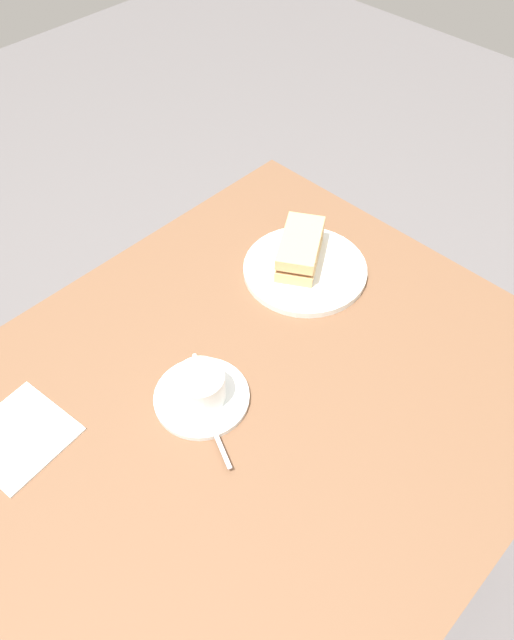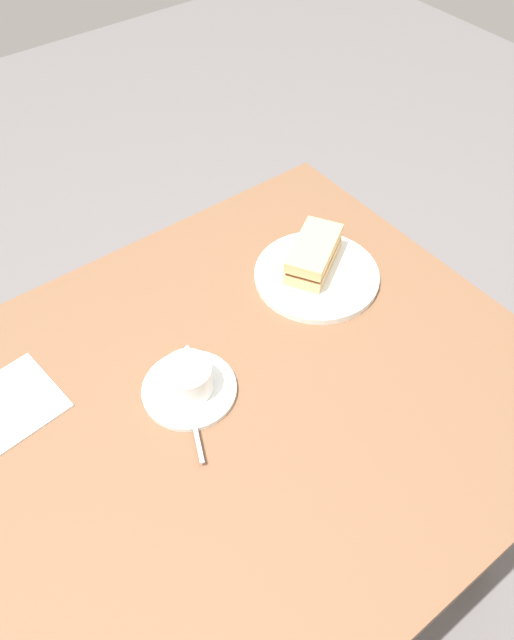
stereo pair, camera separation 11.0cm
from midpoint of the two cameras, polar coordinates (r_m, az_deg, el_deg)
name	(u,v)px [view 2 (the right image)]	position (r m, az deg, el deg)	size (l,w,h in m)	color
ground_plane	(225,566)	(1.69, -0.98, -22.19)	(6.00, 6.00, 0.00)	slate
dining_table	(212,448)	(1.12, -1.40, -12.11)	(1.17, 0.88, 0.74)	brown
sandwich_plate	(317,275)	(1.22, 8.18, 4.01)	(0.25, 0.25, 0.01)	white
sandwich_front	(314,254)	(1.21, 7.92, 5.99)	(0.17, 0.14, 0.06)	tan
coffee_saucer	(187,391)	(1.04, -3.54, -6.81)	(0.16, 0.16, 0.01)	white
coffee_cup	(185,378)	(1.01, -3.63, -5.64)	(0.09, 0.10, 0.06)	white
spoon	(195,427)	(0.99, -2.65, -10.14)	(0.05, 0.10, 0.01)	silver
napkin	(11,404)	(1.09, -19.38, -7.61)	(0.15, 0.15, 0.00)	white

